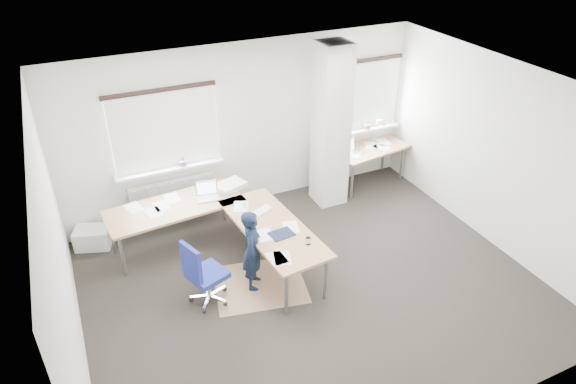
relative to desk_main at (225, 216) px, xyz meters
name	(u,v)px	position (x,y,z in m)	size (l,w,h in m)	color
ground	(313,286)	(0.84, -1.17, -0.69)	(6.00, 6.00, 0.00)	black
room_shell	(313,158)	(1.02, -0.72, 1.05)	(6.04, 5.04, 2.82)	beige
floor_mat	(260,284)	(0.19, -0.83, -0.69)	(1.23, 1.04, 0.01)	#906F4F
white_crate	(93,237)	(-1.79, 1.08, -0.54)	(0.52, 0.36, 0.31)	white
desk_main	(225,216)	(0.00, 0.00, 0.00)	(2.62, 2.63, 0.96)	#9B6E42
desk_side	(370,150)	(3.09, 0.98, -0.01)	(1.49, 0.91, 1.22)	#9B6E42
task_chair	(206,285)	(-0.57, -0.85, -0.41)	(0.58, 0.56, 1.00)	navy
person	(253,250)	(0.12, -0.79, -0.09)	(0.44, 0.29, 1.20)	black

